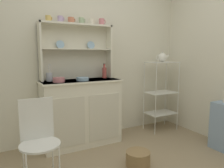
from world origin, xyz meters
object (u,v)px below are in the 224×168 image
at_px(cup_gold_0, 48,19).
at_px(wire_chair, 39,135).
at_px(hutch_shelf_unit, 76,48).
at_px(bowl_mixing_large, 59,80).
at_px(hutch_cabinet, 81,112).
at_px(floor_basket, 138,158).
at_px(utensil_jar, 49,77).
at_px(porcelain_teapot, 162,57).
at_px(bakers_rack, 161,89).
at_px(jam_bottle, 104,72).

bearing_deg(cup_gold_0, wire_chair, -109.48).
distance_m(hutch_shelf_unit, bowl_mixing_large, 0.57).
bearing_deg(hutch_cabinet, floor_basket, -67.59).
height_order(hutch_shelf_unit, utensil_jar, hutch_shelf_unit).
distance_m(hutch_cabinet, utensil_jar, 0.64).
bearing_deg(floor_basket, utensil_jar, 128.77).
relative_size(bowl_mixing_large, porcelain_teapot, 0.64).
distance_m(hutch_shelf_unit, porcelain_teapot, 1.39).
distance_m(floor_basket, porcelain_teapot, 1.70).
relative_size(cup_gold_0, bowl_mixing_large, 0.56).
xyz_separation_m(wire_chair, bowl_mixing_large, (0.37, 0.69, 0.42)).
bearing_deg(hutch_shelf_unit, utensil_jar, -167.62).
distance_m(bakers_rack, cup_gold_0, 2.02).
xyz_separation_m(hutch_shelf_unit, bowl_mixing_large, (-0.32, -0.24, -0.41)).
relative_size(bakers_rack, floor_basket, 4.09).
bearing_deg(floor_basket, porcelain_teapot, 38.40).
bearing_deg(bakers_rack, utensil_jar, 175.26).
height_order(hutch_cabinet, bakers_rack, bakers_rack).
height_order(bakers_rack, cup_gold_0, cup_gold_0).
height_order(cup_gold_0, bowl_mixing_large, cup_gold_0).
bearing_deg(utensil_jar, porcelain_teapot, -4.74).
distance_m(hutch_shelf_unit, cup_gold_0, 0.52).
bearing_deg(hutch_cabinet, bowl_mixing_large, -166.93).
bearing_deg(wire_chair, hutch_shelf_unit, 66.95).
xyz_separation_m(bowl_mixing_large, jam_bottle, (0.72, 0.16, 0.06)).
bearing_deg(wire_chair, floor_basket, 8.02).
xyz_separation_m(hutch_shelf_unit, floor_basket, (0.36, -1.03, -1.26)).
xyz_separation_m(hutch_shelf_unit, utensil_jar, (-0.40, -0.09, -0.38)).
xyz_separation_m(wire_chair, cup_gold_0, (0.31, 0.89, 1.19)).
distance_m(bowl_mixing_large, jam_bottle, 0.74).
bearing_deg(wire_chair, utensil_jar, 84.55).
xyz_separation_m(cup_gold_0, utensil_jar, (-0.03, -0.05, -0.74)).
distance_m(cup_gold_0, bowl_mixing_large, 0.80).
xyz_separation_m(cup_gold_0, jam_bottle, (0.77, -0.04, -0.71)).
bearing_deg(jam_bottle, wire_chair, -141.89).
height_order(cup_gold_0, porcelain_teapot, cup_gold_0).
xyz_separation_m(jam_bottle, utensil_jar, (-0.80, -0.01, -0.03)).
bearing_deg(bowl_mixing_large, floor_basket, -49.64).
relative_size(bakers_rack, jam_bottle, 5.28).
bearing_deg(bowl_mixing_large, hutch_cabinet, 13.07).
relative_size(bowl_mixing_large, utensil_jar, 0.66).
xyz_separation_m(floor_basket, jam_bottle, (0.04, 0.95, 0.91)).
relative_size(wire_chair, utensil_jar, 3.75).
xyz_separation_m(hutch_cabinet, porcelain_teapot, (1.36, -0.07, 0.74)).
bearing_deg(jam_bottle, hutch_shelf_unit, 168.87).
bearing_deg(bowl_mixing_large, cup_gold_0, 106.32).
height_order(hutch_cabinet, cup_gold_0, cup_gold_0).
height_order(hutch_cabinet, floor_basket, hutch_cabinet).
height_order(bakers_rack, floor_basket, bakers_rack).
xyz_separation_m(floor_basket, bowl_mixing_large, (-0.67, 0.79, 0.85)).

